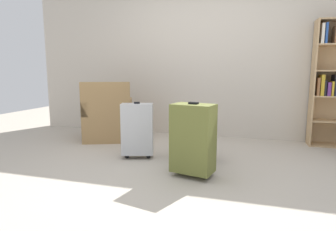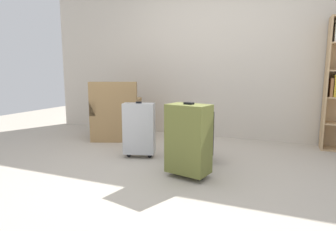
{
  "view_description": "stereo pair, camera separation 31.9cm",
  "coord_description": "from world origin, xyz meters",
  "px_view_note": "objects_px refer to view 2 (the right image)",
  "views": [
    {
      "loc": [
        0.75,
        -2.65,
        1.04
      ],
      "look_at": [
        -0.14,
        0.38,
        0.55
      ],
      "focal_mm": 29.92,
      "sensor_mm": 36.0,
      "label": 1
    },
    {
      "loc": [
        1.05,
        -2.55,
        1.04
      ],
      "look_at": [
        -0.14,
        0.38,
        0.55
      ],
      "focal_mm": 29.92,
      "sensor_mm": 36.0,
      "label": 2
    }
  ],
  "objects_px": {
    "suitcase_olive": "(189,139)",
    "suitcase_black": "(196,134)",
    "armchair": "(117,118)",
    "mug": "(147,136)",
    "suitcase_silver": "(139,129)"
  },
  "relations": [
    {
      "from": "suitcase_silver",
      "to": "suitcase_olive",
      "type": "relative_size",
      "value": 0.92
    },
    {
      "from": "suitcase_black",
      "to": "armchair",
      "type": "bearing_deg",
      "value": 156.79
    },
    {
      "from": "armchair",
      "to": "suitcase_black",
      "type": "xyz_separation_m",
      "value": [
        1.48,
        -0.63,
        -0.0
      ]
    },
    {
      "from": "mug",
      "to": "suitcase_olive",
      "type": "relative_size",
      "value": 0.16
    },
    {
      "from": "suitcase_silver",
      "to": "suitcase_black",
      "type": "distance_m",
      "value": 0.69
    },
    {
      "from": "mug",
      "to": "armchair",
      "type": "bearing_deg",
      "value": -164.94
    },
    {
      "from": "suitcase_silver",
      "to": "suitcase_olive",
      "type": "bearing_deg",
      "value": -28.14
    },
    {
      "from": "armchair",
      "to": "mug",
      "type": "distance_m",
      "value": 0.55
    },
    {
      "from": "suitcase_olive",
      "to": "suitcase_silver",
      "type": "bearing_deg",
      "value": 151.86
    },
    {
      "from": "armchair",
      "to": "suitcase_silver",
      "type": "distance_m",
      "value": 1.12
    },
    {
      "from": "suitcase_silver",
      "to": "suitcase_olive",
      "type": "height_order",
      "value": "suitcase_olive"
    },
    {
      "from": "armchair",
      "to": "mug",
      "type": "xyz_separation_m",
      "value": [
        0.47,
        0.13,
        -0.27
      ]
    },
    {
      "from": "suitcase_olive",
      "to": "suitcase_black",
      "type": "distance_m",
      "value": 0.56
    },
    {
      "from": "armchair",
      "to": "suitcase_silver",
      "type": "bearing_deg",
      "value": -43.95
    },
    {
      "from": "suitcase_olive",
      "to": "armchair",
      "type": "bearing_deg",
      "value": 142.96
    }
  ]
}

